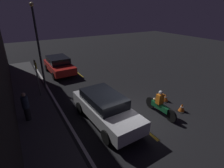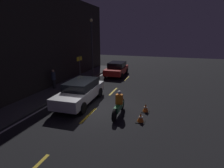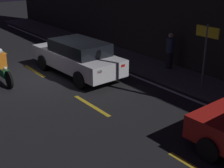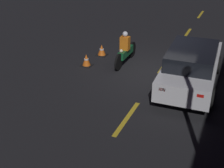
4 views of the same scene
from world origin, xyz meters
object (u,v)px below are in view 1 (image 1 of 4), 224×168
object	(u,v)px
shop_sign	(36,71)
street_lamp	(38,43)
motorcycle	(161,105)
traffic_cone_mid	(166,98)
taxi_red	(59,65)
sedan_white	(105,107)
traffic_cone_near	(182,108)
pedestrian	(26,106)

from	to	relation	value
shop_sign	street_lamp	bearing A→B (deg)	-20.48
motorcycle	traffic_cone_mid	size ratio (longest dim) A/B	4.43
taxi_red	shop_sign	xyz separation A→B (m)	(-4.01, 2.34, 1.03)
sedan_white	street_lamp	size ratio (longest dim) A/B	0.81
traffic_cone_near	pedestrian	size ratio (longest dim) A/B	0.32
taxi_red	pedestrian	bearing A→B (deg)	-28.79
traffic_cone_near	pedestrian	xyz separation A→B (m)	(3.37, 7.64, 0.65)
sedan_white	motorcycle	size ratio (longest dim) A/B	2.08
street_lamp	traffic_cone_near	bearing A→B (deg)	-141.07
sedan_white	motorcycle	world-z (taller)	sedan_white
street_lamp	pedestrian	bearing A→B (deg)	158.44
sedan_white	shop_sign	distance (m)	5.21
shop_sign	motorcycle	bearing A→B (deg)	-135.99
motorcycle	pedestrian	xyz separation A→B (m)	(2.96, 6.35, 0.31)
taxi_red	shop_sign	bearing A→B (deg)	-31.80
sedan_white	traffic_cone_mid	xyz separation A→B (m)	(-0.11, -4.24, -0.55)
taxi_red	street_lamp	distance (m)	3.91
sedan_white	pedestrian	distance (m)	3.99
sedan_white	traffic_cone_near	xyz separation A→B (m)	(-1.42, -4.17, -0.56)
pedestrian	shop_sign	world-z (taller)	shop_sign
motorcycle	street_lamp	distance (m)	8.90
shop_sign	traffic_cone_mid	bearing A→B (deg)	-124.52
sedan_white	street_lamp	xyz separation A→B (m)	(6.04, 1.86, 2.44)
motorcycle	shop_sign	bearing A→B (deg)	44.05
traffic_cone_near	shop_sign	size ratio (longest dim) A/B	0.20
motorcycle	traffic_cone_mid	distance (m)	1.67
taxi_red	motorcycle	distance (m)	9.96
motorcycle	pedestrian	world-z (taller)	pedestrian
motorcycle	street_lamp	bearing A→B (deg)	33.92
traffic_cone_mid	taxi_red	bearing A→B (deg)	26.76
street_lamp	shop_sign	bearing A→B (deg)	159.52
traffic_cone_near	shop_sign	xyz separation A→B (m)	(5.91, 6.61, 1.56)
taxi_red	traffic_cone_mid	distance (m)	9.65
shop_sign	street_lamp	size ratio (longest dim) A/B	0.42
traffic_cone_mid	traffic_cone_near	bearing A→B (deg)	176.66
traffic_cone_mid	street_lamp	size ratio (longest dim) A/B	0.09
traffic_cone_mid	shop_sign	size ratio (longest dim) A/B	0.21
sedan_white	shop_sign	bearing A→B (deg)	-153.95
taxi_red	traffic_cone_mid	bearing A→B (deg)	25.26
street_lamp	taxi_red	bearing A→B (deg)	-35.64
traffic_cone_near	street_lamp	bearing A→B (deg)	38.93
traffic_cone_mid	street_lamp	bearing A→B (deg)	44.80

